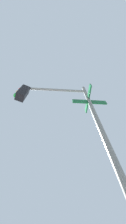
{
  "coord_description": "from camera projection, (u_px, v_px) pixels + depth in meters",
  "views": [
    {
      "loc": [
        -7.96,
        -5.66,
        1.59
      ],
      "look_at": [
        -5.96,
        -6.54,
        5.17
      ],
      "focal_mm": 18.85,
      "sensor_mm": 36.0,
      "label": 1
    }
  ],
  "objects": [
    {
      "name": "traffic_signal_near",
      "position": [
        58.0,
        109.0,
        3.3
      ],
      "size": [
        1.41,
        2.87,
        6.31
      ],
      "color": "slate",
      "rests_on": "ground_plane"
    }
  ]
}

